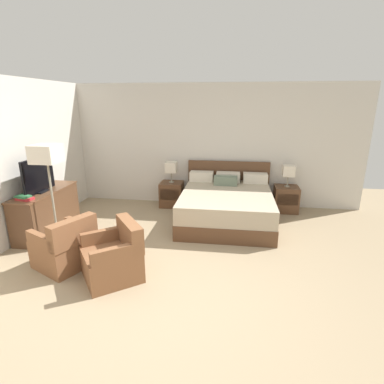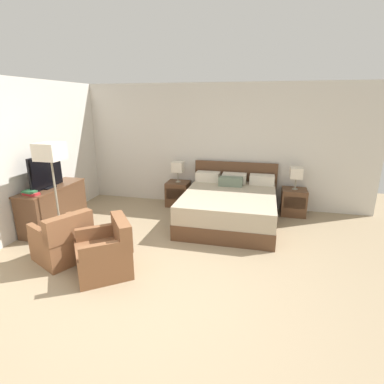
{
  "view_description": "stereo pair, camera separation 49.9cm",
  "coord_description": "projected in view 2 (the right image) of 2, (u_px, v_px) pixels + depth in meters",
  "views": [
    {
      "loc": [
        0.68,
        -2.97,
        2.26
      ],
      "look_at": [
        -0.02,
        1.99,
        0.75
      ],
      "focal_mm": 28.0,
      "sensor_mm": 36.0,
      "label": 1
    },
    {
      "loc": [
        1.17,
        -2.87,
        2.26
      ],
      "look_at": [
        -0.02,
        1.99,
        0.75
      ],
      "focal_mm": 28.0,
      "sensor_mm": 36.0,
      "label": 2
    }
  ],
  "objects": [
    {
      "name": "table_lamp_right",
      "position": [
        296.0,
        173.0,
        6.02
      ],
      "size": [
        0.24,
        0.24,
        0.46
      ],
      "color": "gray",
      "rests_on": "nightstand_right"
    },
    {
      "name": "armchair_companion",
      "position": [
        106.0,
        254.0,
        4.06
      ],
      "size": [
        0.96,
        0.96,
        0.76
      ],
      "color": "brown",
      "rests_on": "ground"
    },
    {
      "name": "ground_plane",
      "position": [
        154.0,
        298.0,
        3.59
      ],
      "size": [
        10.86,
        10.86,
        0.0
      ],
      "primitive_type": "plane",
      "color": "#998466"
    },
    {
      "name": "floor_lamp",
      "position": [
        51.0,
        157.0,
        4.73
      ],
      "size": [
        0.38,
        0.38,
        1.65
      ],
      "color": "gray",
      "rests_on": "ground"
    },
    {
      "name": "armchair_by_window",
      "position": [
        63.0,
        242.0,
        4.41
      ],
      "size": [
        0.92,
        0.91,
        0.76
      ],
      "color": "brown",
      "rests_on": "ground"
    },
    {
      "name": "book_blue_cover",
      "position": [
        29.0,
        192.0,
        4.98
      ],
      "size": [
        0.26,
        0.2,
        0.03
      ],
      "primitive_type": "cube",
      "rotation": [
        0.0,
        0.0,
        -0.24
      ],
      "color": "#2D7042",
      "rests_on": "book_red_cover"
    },
    {
      "name": "wall_back",
      "position": [
        211.0,
        146.0,
        6.6
      ],
      "size": [
        6.88,
        0.06,
        2.66
      ],
      "primitive_type": "cube",
      "color": "beige",
      "rests_on": "ground"
    },
    {
      "name": "nightstand_left",
      "position": [
        178.0,
        194.0,
        6.76
      ],
      "size": [
        0.49,
        0.46,
        0.55
      ],
      "color": "brown",
      "rests_on": "ground"
    },
    {
      "name": "bed",
      "position": [
        229.0,
        206.0,
        5.79
      ],
      "size": [
        1.79,
        2.05,
        1.02
      ],
      "color": "brown",
      "rests_on": "ground"
    },
    {
      "name": "table_lamp_left",
      "position": [
        178.0,
        167.0,
        6.59
      ],
      "size": [
        0.24,
        0.24,
        0.46
      ],
      "color": "gray",
      "rests_on": "nightstand_left"
    },
    {
      "name": "dresser",
      "position": [
        54.0,
        206.0,
        5.57
      ],
      "size": [
        0.47,
        1.43,
        0.78
      ],
      "color": "brown",
      "rests_on": "ground"
    },
    {
      "name": "wall_left",
      "position": [
        28.0,
        157.0,
        5.26
      ],
      "size": [
        0.06,
        5.42,
        2.66
      ],
      "primitive_type": "cube",
      "color": "beige",
      "rests_on": "ground"
    },
    {
      "name": "tv",
      "position": [
        46.0,
        172.0,
        5.3
      ],
      "size": [
        0.18,
        0.8,
        0.6
      ],
      "color": "black",
      "rests_on": "dresser"
    },
    {
      "name": "nightstand_right",
      "position": [
        293.0,
        202.0,
        6.19
      ],
      "size": [
        0.49,
        0.46,
        0.55
      ],
      "color": "brown",
      "rests_on": "ground"
    },
    {
      "name": "book_red_cover",
      "position": [
        31.0,
        194.0,
        4.98
      ],
      "size": [
        0.28,
        0.19,
        0.04
      ],
      "primitive_type": "cube",
      "rotation": [
        0.0,
        0.0,
        -0.17
      ],
      "color": "#B7282D",
      "rests_on": "dresser"
    }
  ]
}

